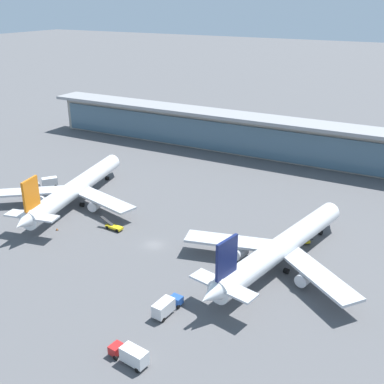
{
  "coord_description": "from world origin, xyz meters",
  "views": [
    {
      "loc": [
        56.66,
        -84.37,
        55.85
      ],
      "look_at": [
        0.0,
        19.28,
        6.88
      ],
      "focal_mm": 44.23,
      "sensor_mm": 36.0,
      "label": 1
    }
  ],
  "objects_px": {
    "service_truck_by_tail_yellow": "(303,238)",
    "airliner_left_stand": "(75,189)",
    "service_truck_mid_apron_blue": "(166,306)",
    "service_truck_on_taxiway_red": "(131,355)",
    "service_truck_near_nose_grey": "(47,182)",
    "service_truck_under_wing_yellow": "(114,227)",
    "airliner_centre_stand": "(280,248)",
    "safety_cone_alpha": "(57,229)"
  },
  "relations": [
    {
      "from": "service_truck_by_tail_yellow",
      "to": "airliner_left_stand",
      "type": "bearing_deg",
      "value": -171.9
    },
    {
      "from": "service_truck_mid_apron_blue",
      "to": "service_truck_on_taxiway_red",
      "type": "bearing_deg",
      "value": -82.84
    },
    {
      "from": "service_truck_mid_apron_blue",
      "to": "service_truck_near_nose_grey",
      "type": "bearing_deg",
      "value": 150.99
    },
    {
      "from": "service_truck_by_tail_yellow",
      "to": "service_truck_on_taxiway_red",
      "type": "bearing_deg",
      "value": -103.17
    },
    {
      "from": "service_truck_under_wing_yellow",
      "to": "service_truck_on_taxiway_red",
      "type": "distance_m",
      "value": 49.36
    },
    {
      "from": "airliner_left_stand",
      "to": "service_truck_mid_apron_blue",
      "type": "bearing_deg",
      "value": -32.18
    },
    {
      "from": "airliner_centre_stand",
      "to": "service_truck_mid_apron_blue",
      "type": "xyz_separation_m",
      "value": [
        -13.16,
        -26.61,
        -3.02
      ]
    },
    {
      "from": "service_truck_on_taxiway_red",
      "to": "safety_cone_alpha",
      "type": "xyz_separation_m",
      "value": [
        -44.66,
        29.97,
        -1.37
      ]
    },
    {
      "from": "airliner_left_stand",
      "to": "safety_cone_alpha",
      "type": "height_order",
      "value": "airliner_left_stand"
    },
    {
      "from": "airliner_left_stand",
      "to": "safety_cone_alpha",
      "type": "xyz_separation_m",
      "value": [
        7.2,
        -15.48,
        -4.39
      ]
    },
    {
      "from": "airliner_centre_stand",
      "to": "service_truck_under_wing_yellow",
      "type": "relative_size",
      "value": 8.09
    },
    {
      "from": "service_truck_near_nose_grey",
      "to": "service_truck_on_taxiway_red",
      "type": "height_order",
      "value": "same"
    },
    {
      "from": "airliner_left_stand",
      "to": "service_truck_on_taxiway_red",
      "type": "bearing_deg",
      "value": -41.23
    },
    {
      "from": "airliner_left_stand",
      "to": "airliner_centre_stand",
      "type": "height_order",
      "value": "same"
    },
    {
      "from": "service_truck_near_nose_grey",
      "to": "service_truck_by_tail_yellow",
      "type": "xyz_separation_m",
      "value": [
        81.17,
        3.78,
        -0.88
      ]
    },
    {
      "from": "service_truck_under_wing_yellow",
      "to": "safety_cone_alpha",
      "type": "relative_size",
      "value": 9.84
    },
    {
      "from": "service_truck_near_nose_grey",
      "to": "safety_cone_alpha",
      "type": "xyz_separation_m",
      "value": [
        23.73,
        -20.9,
        -1.37
      ]
    },
    {
      "from": "service_truck_near_nose_grey",
      "to": "safety_cone_alpha",
      "type": "relative_size",
      "value": 10.32
    },
    {
      "from": "service_truck_mid_apron_blue",
      "to": "service_truck_by_tail_yellow",
      "type": "bearing_deg",
      "value": 70.36
    },
    {
      "from": "airliner_left_stand",
      "to": "service_truck_near_nose_grey",
      "type": "height_order",
      "value": "airliner_left_stand"
    },
    {
      "from": "airliner_centre_stand",
      "to": "service_truck_near_nose_grey",
      "type": "relative_size",
      "value": 7.72
    },
    {
      "from": "service_truck_near_nose_grey",
      "to": "service_truck_by_tail_yellow",
      "type": "relative_size",
      "value": 1.21
    },
    {
      "from": "airliner_centre_stand",
      "to": "service_truck_on_taxiway_red",
      "type": "xyz_separation_m",
      "value": [
        -11.41,
        -40.53,
        -3.02
      ]
    },
    {
      "from": "airliner_left_stand",
      "to": "service_truck_near_nose_grey",
      "type": "distance_m",
      "value": 17.66
    },
    {
      "from": "service_truck_mid_apron_blue",
      "to": "service_truck_on_taxiway_red",
      "type": "xyz_separation_m",
      "value": [
        1.75,
        -13.92,
        0.0
      ]
    },
    {
      "from": "safety_cone_alpha",
      "to": "service_truck_mid_apron_blue",
      "type": "bearing_deg",
      "value": -20.51
    },
    {
      "from": "airliner_centre_stand",
      "to": "service_truck_by_tail_yellow",
      "type": "bearing_deg",
      "value": 84.43
    },
    {
      "from": "service_truck_mid_apron_blue",
      "to": "safety_cone_alpha",
      "type": "distance_m",
      "value": 45.84
    },
    {
      "from": "airliner_centre_stand",
      "to": "service_truck_mid_apron_blue",
      "type": "relative_size",
      "value": 7.45
    },
    {
      "from": "service_truck_near_nose_grey",
      "to": "safety_cone_alpha",
      "type": "height_order",
      "value": "service_truck_near_nose_grey"
    },
    {
      "from": "airliner_left_stand",
      "to": "airliner_centre_stand",
      "type": "relative_size",
      "value": 1.0
    },
    {
      "from": "service_truck_mid_apron_blue",
      "to": "service_truck_by_tail_yellow",
      "type": "xyz_separation_m",
      "value": [
        14.53,
        40.73,
        -0.88
      ]
    },
    {
      "from": "service_truck_by_tail_yellow",
      "to": "safety_cone_alpha",
      "type": "xyz_separation_m",
      "value": [
        -57.44,
        -24.68,
        -0.49
      ]
    },
    {
      "from": "service_truck_by_tail_yellow",
      "to": "safety_cone_alpha",
      "type": "height_order",
      "value": "service_truck_by_tail_yellow"
    },
    {
      "from": "service_truck_on_taxiway_red",
      "to": "safety_cone_alpha",
      "type": "bearing_deg",
      "value": 146.13
    },
    {
      "from": "airliner_left_stand",
      "to": "service_truck_mid_apron_blue",
      "type": "distance_m",
      "value": 59.28
    },
    {
      "from": "airliner_centre_stand",
      "to": "service_truck_near_nose_grey",
      "type": "distance_m",
      "value": 80.52
    },
    {
      "from": "service_truck_on_taxiway_red",
      "to": "safety_cone_alpha",
      "type": "distance_m",
      "value": 53.8
    },
    {
      "from": "service_truck_near_nose_grey",
      "to": "service_truck_under_wing_yellow",
      "type": "bearing_deg",
      "value": -20.34
    },
    {
      "from": "airliner_left_stand",
      "to": "service_truck_under_wing_yellow",
      "type": "xyz_separation_m",
      "value": [
        19.71,
        -8.01,
        -3.9
      ]
    },
    {
      "from": "service_truck_near_nose_grey",
      "to": "service_truck_mid_apron_blue",
      "type": "xyz_separation_m",
      "value": [
        66.64,
        -36.95,
        0.0
      ]
    },
    {
      "from": "service_truck_near_nose_grey",
      "to": "service_truck_by_tail_yellow",
      "type": "distance_m",
      "value": 81.27
    }
  ]
}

